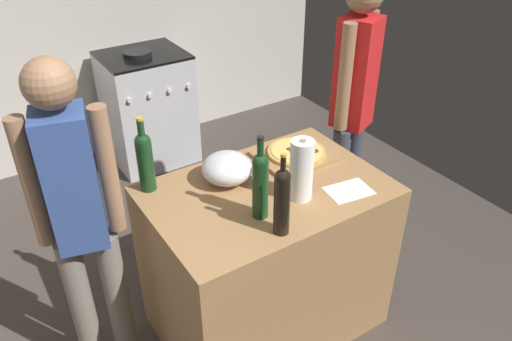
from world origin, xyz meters
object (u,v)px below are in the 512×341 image
at_px(paper_towel_roll, 301,170).
at_px(wine_bottle_green, 282,199).
at_px(wine_bottle_clear, 145,159).
at_px(person_in_red, 353,103).
at_px(wine_bottle_dark, 260,182).
at_px(person_in_stripes, 80,216).
at_px(mixing_bowl, 227,168).
at_px(stove, 148,108).
at_px(pizza, 297,152).

relative_size(paper_towel_roll, wine_bottle_green, 0.79).
distance_m(wine_bottle_clear, person_in_red, 1.31).
xyz_separation_m(wine_bottle_dark, person_in_stripes, (-0.68, 0.36, -0.13)).
bearing_deg(mixing_bowl, paper_towel_roll, -53.57).
xyz_separation_m(wine_bottle_green, stove, (0.32, 2.31, -0.60)).
distance_m(mixing_bowl, person_in_stripes, 0.70).
height_order(paper_towel_roll, stove, paper_towel_roll).
distance_m(paper_towel_roll, person_in_red, 0.89).
height_order(mixing_bowl, paper_towel_roll, paper_towel_roll).
bearing_deg(wine_bottle_dark, stove, 81.27).
bearing_deg(wine_bottle_green, pizza, 47.11).
bearing_deg(person_in_stripes, person_in_red, 4.81).
distance_m(person_in_stripes, person_in_red, 1.67).
distance_m(pizza, paper_towel_roll, 0.38).
xyz_separation_m(stove, person_in_red, (0.65, -1.67, 0.53)).
xyz_separation_m(paper_towel_roll, wine_bottle_dark, (-0.23, -0.02, 0.03)).
bearing_deg(stove, paper_towel_roll, -92.70).
height_order(pizza, person_in_red, person_in_red).
distance_m(mixing_bowl, paper_towel_roll, 0.37).
height_order(wine_bottle_clear, wine_bottle_green, wine_bottle_green).
xyz_separation_m(wine_bottle_clear, stove, (0.66, 1.71, -0.59)).
distance_m(paper_towel_roll, wine_bottle_dark, 0.23).
xyz_separation_m(mixing_bowl, person_in_stripes, (-0.69, 0.05, -0.03)).
xyz_separation_m(mixing_bowl, stove, (0.32, 1.86, -0.51)).
bearing_deg(wine_bottle_clear, person_in_red, 1.59).
relative_size(wine_bottle_dark, person_in_red, 0.23).
bearing_deg(wine_bottle_green, paper_towel_roll, 35.69).
bearing_deg(wine_bottle_green, wine_bottle_dark, 94.58).
bearing_deg(pizza, paper_towel_roll, -124.31).
xyz_separation_m(mixing_bowl, wine_bottle_green, (-0.00, -0.45, 0.09)).
relative_size(paper_towel_roll, wine_bottle_dark, 0.76).
bearing_deg(paper_towel_roll, stove, 87.30).
height_order(mixing_bowl, wine_bottle_dark, wine_bottle_dark).
bearing_deg(person_in_stripes, pizza, -2.27).
bearing_deg(wine_bottle_dark, pizza, 35.82).
height_order(wine_bottle_green, person_in_red, person_in_red).
height_order(pizza, mixing_bowl, mixing_bowl).
bearing_deg(stove, wine_bottle_dark, -98.73).
bearing_deg(wine_bottle_green, person_in_stripes, 144.12).
relative_size(wine_bottle_green, person_in_stripes, 0.23).
relative_size(mixing_bowl, wine_bottle_green, 0.64).
bearing_deg(wine_bottle_clear, wine_bottle_dark, -54.51).
bearing_deg(mixing_bowl, wine_bottle_green, -90.44).
bearing_deg(person_in_red, mixing_bowl, -169.00).
xyz_separation_m(pizza, wine_bottle_dark, (-0.43, -0.31, 0.14)).
bearing_deg(person_in_stripes, wine_bottle_dark, -27.77).
relative_size(pizza, paper_towel_roll, 1.01).
height_order(pizza, stove, stove).
distance_m(wine_bottle_green, stove, 2.41).
distance_m(pizza, wine_bottle_clear, 0.79).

